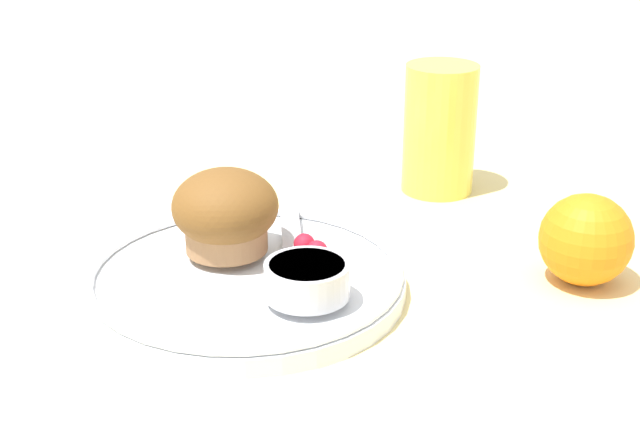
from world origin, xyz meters
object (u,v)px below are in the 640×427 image
(juice_glass, at_px, (440,129))
(muffin, at_px, (225,212))
(orange_fruit, at_px, (586,240))
(butter_knife, at_px, (292,247))

(juice_glass, bearing_deg, muffin, -83.44)
(muffin, xyz_separation_m, orange_fruit, (0.17, 0.20, -0.02))
(muffin, xyz_separation_m, butter_knife, (0.03, 0.04, -0.03))
(muffin, bearing_deg, orange_fruit, 49.28)
(muffin, bearing_deg, juice_glass, 96.56)
(muffin, height_order, butter_knife, muffin)
(butter_knife, distance_m, orange_fruit, 0.22)
(muffin, bearing_deg, butter_knife, 53.02)
(muffin, height_order, orange_fruit, muffin)
(muffin, distance_m, butter_knife, 0.06)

